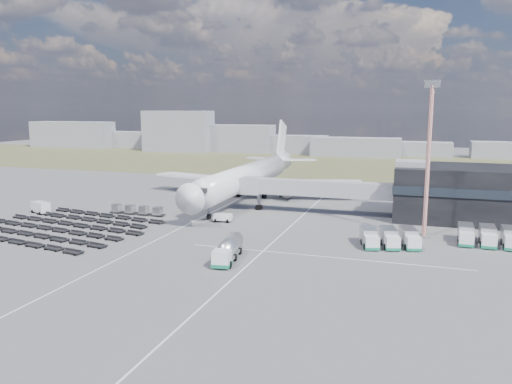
% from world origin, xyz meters
% --- Properties ---
extents(ground, '(420.00, 420.00, 0.00)m').
position_xyz_m(ground, '(0.00, 0.00, 0.00)').
color(ground, '#565659').
rests_on(ground, ground).
extents(grass_strip, '(420.00, 90.00, 0.01)m').
position_xyz_m(grass_strip, '(0.00, 110.00, 0.01)').
color(grass_strip, brown).
rests_on(grass_strip, ground).
extents(lane_markings, '(47.12, 110.00, 0.01)m').
position_xyz_m(lane_markings, '(9.77, 3.00, 0.01)').
color(lane_markings, silver).
rests_on(lane_markings, ground).
extents(terminal, '(30.40, 16.40, 11.00)m').
position_xyz_m(terminal, '(47.77, 23.96, 5.25)').
color(terminal, black).
rests_on(terminal, ground).
extents(jet_bridge, '(30.30, 3.80, 7.05)m').
position_xyz_m(jet_bridge, '(15.90, 20.42, 5.05)').
color(jet_bridge, '#939399').
rests_on(jet_bridge, ground).
extents(airliner, '(51.59, 64.53, 17.62)m').
position_xyz_m(airliner, '(0.00, 32.38, 5.29)').
color(airliner, white).
rests_on(airliner, ground).
extents(skyline, '(312.27, 26.67, 23.79)m').
position_xyz_m(skyline, '(-9.16, 150.45, 7.12)').
color(skyline, gray).
rests_on(skyline, ground).
extents(fuel_tanker, '(3.51, 9.43, 2.97)m').
position_xyz_m(fuel_tanker, '(12.72, -13.75, 1.49)').
color(fuel_tanker, white).
rests_on(fuel_tanker, ground).
extents(pushback_tug, '(3.44, 2.17, 1.47)m').
position_xyz_m(pushback_tug, '(3.23, 8.00, 0.74)').
color(pushback_tug, white).
rests_on(pushback_tug, ground).
extents(utility_van, '(4.72, 3.39, 2.30)m').
position_xyz_m(utility_van, '(-34.06, 3.66, 1.15)').
color(utility_van, white).
rests_on(utility_van, ground).
extents(catering_truck, '(3.78, 6.54, 2.82)m').
position_xyz_m(catering_truck, '(7.90, 39.35, 1.44)').
color(catering_truck, white).
rests_on(catering_truck, ground).
extents(service_trucks_near, '(9.45, 8.05, 2.48)m').
position_xyz_m(service_trucks_near, '(33.42, 0.31, 1.35)').
color(service_trucks_near, white).
rests_on(service_trucks_near, ground).
extents(service_trucks_far, '(11.76, 6.75, 2.57)m').
position_xyz_m(service_trucks_far, '(49.24, 5.79, 1.40)').
color(service_trucks_far, white).
rests_on(service_trucks_far, ground).
extents(uld_row, '(11.75, 1.65, 1.63)m').
position_xyz_m(uld_row, '(-15.10, 8.48, 0.97)').
color(uld_row, black).
rests_on(uld_row, ground).
extents(baggage_dollies, '(33.45, 26.68, 0.71)m').
position_xyz_m(baggage_dollies, '(-21.77, -5.60, 0.36)').
color(baggage_dollies, black).
rests_on(baggage_dollies, ground).
extents(floodlight_mast, '(2.37, 1.93, 24.99)m').
position_xyz_m(floodlight_mast, '(38.45, 7.83, 12.52)').
color(floodlight_mast, red).
rests_on(floodlight_mast, ground).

